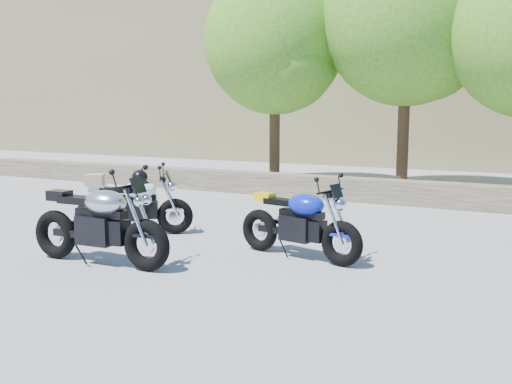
% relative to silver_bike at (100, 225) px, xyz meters
% --- Properties ---
extents(ground, '(90.00, 90.00, 0.00)m').
position_rel_silver_bike_xyz_m(ground, '(0.94, 1.10, -0.52)').
color(ground, gray).
rests_on(ground, ground).
extents(stone_wall, '(22.00, 0.55, 0.50)m').
position_rel_silver_bike_xyz_m(stone_wall, '(0.94, 6.60, -0.27)').
color(stone_wall, '#494131').
rests_on(stone_wall, ground).
extents(tree_decid_left, '(3.67, 3.67, 5.62)m').
position_rel_silver_bike_xyz_m(tree_decid_left, '(-1.45, 8.24, 3.12)').
color(tree_decid_left, '#382314').
rests_on(tree_decid_left, ground).
extents(tree_decid_mid, '(4.08, 4.08, 6.24)m').
position_rel_silver_bike_xyz_m(tree_decid_mid, '(1.85, 8.64, 3.52)').
color(tree_decid_mid, '#382314').
rests_on(tree_decid_mid, ground).
extents(silver_bike, '(2.12, 0.67, 1.06)m').
position_rel_silver_bike_xyz_m(silver_bike, '(0.00, 0.00, 0.00)').
color(silver_bike, black).
rests_on(silver_bike, ground).
extents(white_bike, '(1.67, 1.10, 1.04)m').
position_rel_silver_bike_xyz_m(white_bike, '(-0.80, 1.61, -0.01)').
color(white_bike, black).
rests_on(white_bike, ground).
extents(blue_bike, '(1.90, 0.64, 0.96)m').
position_rel_silver_bike_xyz_m(blue_bike, '(2.12, 1.48, -0.05)').
color(blue_bike, black).
rests_on(blue_bike, ground).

